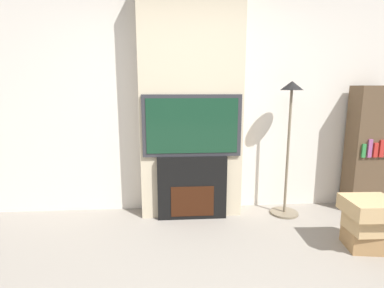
# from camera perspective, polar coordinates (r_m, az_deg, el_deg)

# --- Properties ---
(wall_back) EXTENTS (6.00, 0.06, 2.70)m
(wall_back) POSITION_cam_1_polar(r_m,az_deg,el_deg) (3.63, -0.38, 8.33)
(wall_back) COLOR silver
(wall_back) RESTS_ON ground_plane
(chimney_breast) EXTENTS (1.16, 0.30, 2.70)m
(chimney_breast) POSITION_cam_1_polar(r_m,az_deg,el_deg) (3.46, -0.18, 8.19)
(chimney_breast) COLOR beige
(chimney_breast) RESTS_ON ground_plane
(fireplace) EXTENTS (0.79, 0.15, 0.74)m
(fireplace) POSITION_cam_1_polar(r_m,az_deg,el_deg) (3.50, 0.00, -8.24)
(fireplace) COLOR black
(fireplace) RESTS_ON ground_plane
(television) EXTENTS (1.10, 0.07, 0.69)m
(television) POSITION_cam_1_polar(r_m,az_deg,el_deg) (3.33, 0.00, 3.49)
(television) COLOR #2D2D33
(television) RESTS_ON fireplace
(floor_lamp) EXTENTS (0.33, 0.33, 1.57)m
(floor_lamp) POSITION_cam_1_polar(r_m,az_deg,el_deg) (3.60, 18.04, 2.80)
(floor_lamp) COLOR #726651
(floor_lamp) RESTS_ON ground_plane
(box_stack) EXTENTS (0.46, 0.42, 0.50)m
(box_stack) POSITION_cam_1_polar(r_m,az_deg,el_deg) (3.31, 30.66, -12.63)
(box_stack) COLOR #A37A4C
(box_stack) RESTS_ON ground_plane
(bookshelf) EXTENTS (0.43, 0.30, 1.52)m
(bookshelf) POSITION_cam_1_polar(r_m,az_deg,el_deg) (4.22, 30.37, -0.87)
(bookshelf) COLOR brown
(bookshelf) RESTS_ON ground_plane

